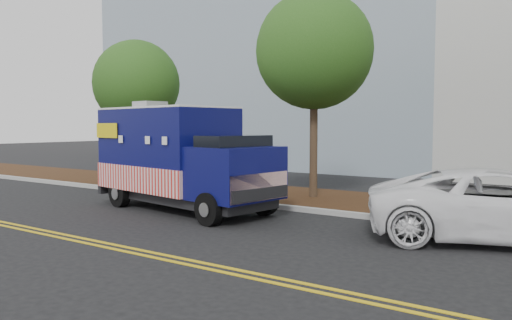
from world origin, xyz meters
The scene contains 10 objects.
ground centered at (0.00, 0.00, 0.00)m, with size 120.00×120.00×0.00m, color black.
curb centered at (0.00, 1.40, 0.07)m, with size 120.00×0.18×0.15m, color #9E9E99.
mulch_strip centered at (0.00, 3.50, 0.07)m, with size 120.00×4.00×0.15m, color black.
centerline_near centered at (0.00, -4.45, 0.01)m, with size 120.00×0.10×0.01m, color gold.
centerline_far centered at (0.00, -4.70, 0.01)m, with size 120.00×0.10×0.01m, color gold.
tree_a centered at (-7.91, 3.23, 4.29)m, with size 3.62×3.62×6.12m.
tree_b centered at (0.40, 3.42, 4.99)m, with size 3.87×3.87×6.94m.
sign_post centered at (-4.73, 1.55, 1.20)m, with size 0.06×0.06×2.40m, color #473828.
food_truck centered at (-2.23, -0.28, 1.50)m, with size 6.55×3.29×3.31m.
white_car centered at (6.57, 0.57, 0.80)m, with size 2.65×5.75×1.60m, color white.
Camera 1 is at (8.22, -11.37, 2.55)m, focal length 35.00 mm.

